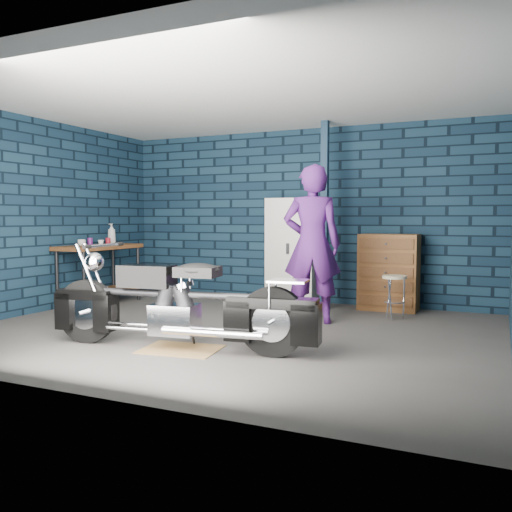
{
  "coord_description": "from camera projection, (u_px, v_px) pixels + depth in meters",
  "views": [
    {
      "loc": [
        2.88,
        -5.56,
        1.32
      ],
      "look_at": [
        0.22,
        0.3,
        0.87
      ],
      "focal_mm": 38.0,
      "sensor_mm": 36.0,
      "label": 1
    }
  ],
  "objects": [
    {
      "name": "person",
      "position": [
        312.0,
        244.0,
        6.78
      ],
      "size": [
        0.83,
        0.66,
        1.98
      ],
      "primitive_type": "imported",
      "rotation": [
        0.0,
        0.0,
        3.43
      ],
      "color": "#4E1C6C",
      "rests_on": "ground"
    },
    {
      "name": "cup_a",
      "position": [
        82.0,
        243.0,
        8.01
      ],
      "size": [
        0.15,
        0.15,
        0.09
      ],
      "primitive_type": "imported",
      "rotation": [
        0.0,
        0.0,
        -0.3
      ],
      "color": "#BDB18F",
      "rests_on": "workbench"
    },
    {
      "name": "room_walls",
      "position": [
        248.0,
        171.0,
        6.7
      ],
      "size": [
        6.02,
        5.01,
        2.71
      ],
      "color": "#0E2030",
      "rests_on": "ground"
    },
    {
      "name": "locker",
      "position": [
        294.0,
        251.0,
        8.31
      ],
      "size": [
        0.76,
        0.54,
        1.62
      ],
      "primitive_type": "cube",
      "color": "beige",
      "rests_on": "ground"
    },
    {
      "name": "shop_stool",
      "position": [
        394.0,
        298.0,
        7.03
      ],
      "size": [
        0.39,
        0.39,
        0.58
      ],
      "primitive_type": null,
      "rotation": [
        0.0,
        0.0,
        0.26
      ],
      "color": "#BDB18F",
      "rests_on": "ground"
    },
    {
      "name": "mug_purple",
      "position": [
        90.0,
        241.0,
        8.27
      ],
      "size": [
        0.1,
        0.1,
        0.11
      ],
      "primitive_type": "cylinder",
      "rotation": [
        0.0,
        0.0,
        0.41
      ],
      "color": "#601B6C",
      "rests_on": "workbench"
    },
    {
      "name": "support_post",
      "position": [
        324.0,
        216.0,
        7.78
      ],
      "size": [
        0.1,
        0.1,
        2.7
      ],
      "primitive_type": "cube",
      "color": "#12273B",
      "rests_on": "ground"
    },
    {
      "name": "tool_chest",
      "position": [
        389.0,
        272.0,
        7.73
      ],
      "size": [
        0.82,
        0.45,
        1.09
      ],
      "primitive_type": "cube",
      "color": "brown",
      "rests_on": "ground"
    },
    {
      "name": "storage_bin",
      "position": [
        87.0,
        297.0,
        7.97
      ],
      "size": [
        0.49,
        0.35,
        0.3
      ],
      "primitive_type": "cube",
      "color": "gray",
      "rests_on": "ground"
    },
    {
      "name": "drip_mat",
      "position": [
        181.0,
        349.0,
        5.43
      ],
      "size": [
        0.84,
        0.67,
        0.01
      ],
      "primitive_type": "cube",
      "rotation": [
        0.0,
        0.0,
        0.13
      ],
      "color": "olive",
      "rests_on": "ground"
    },
    {
      "name": "bottle",
      "position": [
        112.0,
        234.0,
        8.63
      ],
      "size": [
        0.13,
        0.13,
        0.32
      ],
      "primitive_type": "imported",
      "rotation": [
        0.0,
        0.0,
        -0.07
      ],
      "color": "gray",
      "rests_on": "workbench"
    },
    {
      "name": "ground",
      "position": [
        228.0,
        331.0,
        6.33
      ],
      "size": [
        6.0,
        6.0,
        0.0
      ],
      "primitive_type": "plane",
      "color": "#444240",
      "rests_on": "ground"
    },
    {
      "name": "cup_b",
      "position": [
        101.0,
        243.0,
        8.1
      ],
      "size": [
        0.11,
        0.11,
        0.08
      ],
      "primitive_type": "imported",
      "rotation": [
        0.0,
        0.0,
        0.29
      ],
      "color": "#BDB18F",
      "rests_on": "workbench"
    },
    {
      "name": "mug_red",
      "position": [
        108.0,
        241.0,
        8.38
      ],
      "size": [
        0.09,
        0.09,
        0.1
      ],
      "primitive_type": "cylinder",
      "rotation": [
        0.0,
        0.0,
        -0.3
      ],
      "color": "maroon",
      "rests_on": "workbench"
    },
    {
      "name": "workbench",
      "position": [
        100.0,
        275.0,
        8.24
      ],
      "size": [
        0.6,
        1.4,
        0.91
      ],
      "primitive_type": "cube",
      "color": "brown",
      "rests_on": "ground"
    },
    {
      "name": "motorcycle",
      "position": [
        180.0,
        297.0,
        5.39
      ],
      "size": [
        2.46,
        0.96,
        1.06
      ],
      "primitive_type": null,
      "rotation": [
        0.0,
        0.0,
        0.13
      ],
      "color": "black",
      "rests_on": "ground"
    }
  ]
}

